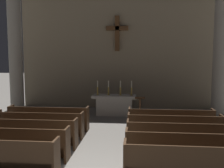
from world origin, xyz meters
The scene contains 18 objects.
pew_left_row_2 centered at (-2.39, 0.95, 0.48)m, with size 3.20×0.50×0.95m.
pew_left_row_3 centered at (-2.39, 1.93, 0.48)m, with size 3.20×0.50×0.95m.
pew_left_row_4 centered at (-2.39, 2.91, 0.48)m, with size 3.20×0.50×0.95m.
pew_left_row_5 centered at (-2.39, 3.90, 0.48)m, with size 3.20×0.50×0.95m.
pew_right_row_1 centered at (2.39, -0.04, 0.48)m, with size 3.20×0.50×0.95m.
pew_right_row_2 centered at (2.39, 0.95, 0.48)m, with size 3.20×0.50×0.95m.
pew_right_row_3 centered at (2.39, 1.93, 0.48)m, with size 3.20×0.50×0.95m.
pew_right_row_4 centered at (2.39, 2.91, 0.48)m, with size 3.20×0.50×0.95m.
pew_right_row_5 centered at (2.39, 3.90, 0.48)m, with size 3.20×0.50×0.95m.
column_left_second centered at (-4.99, 6.60, 3.38)m, with size 1.01×1.01×6.93m.
column_right_second centered at (4.99, 6.60, 3.38)m, with size 1.01×1.01×6.93m.
altar centered at (0.00, 6.76, 0.53)m, with size 2.20×0.90×1.01m.
candlestick_outer_left centered at (-0.85, 6.76, 1.24)m, with size 0.16×0.16×0.72m.
candlestick_inner_left centered at (-0.30, 6.76, 1.24)m, with size 0.16×0.16×0.72m.
candlestick_inner_right centered at (0.30, 6.76, 1.24)m, with size 0.16×0.16×0.72m.
candlestick_outer_right centered at (0.85, 6.76, 1.24)m, with size 0.16×0.16×0.72m.
apse_with_cross centered at (0.00, 8.79, 3.83)m, with size 11.07×0.48×7.66m.
lectern centered at (1.25, 5.56, 0.55)m, with size 0.44×0.36×1.15m.
Camera 1 is at (1.06, -5.69, 2.87)m, focal length 40.49 mm.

